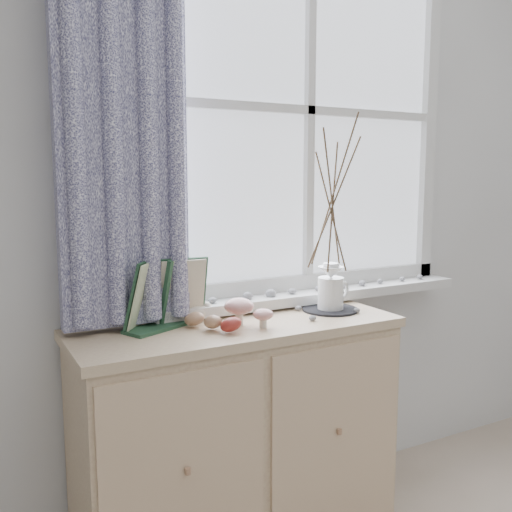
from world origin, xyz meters
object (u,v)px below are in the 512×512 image
Objects in this scene: sideboard at (238,435)px; twig_pitcher at (332,199)px; botanical_book at (167,294)px; toadstool_cluster at (245,309)px.

twig_pitcher reaches higher than sideboard.
sideboard is 0.96m from twig_pitcher.
twig_pitcher is (0.66, -0.05, 0.32)m from botanical_book.
sideboard is 0.61m from botanical_book.
sideboard is 3.32× the size of botanical_book.
sideboard is 1.55× the size of twig_pitcher.
twig_pitcher reaches higher than toadstool_cluster.
twig_pitcher reaches higher than botanical_book.
sideboard is at bearing -36.55° from botanical_book.
twig_pitcher is at bearing 6.50° from toadstool_cluster.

